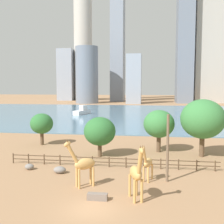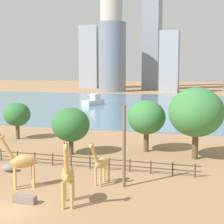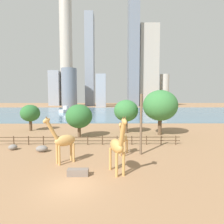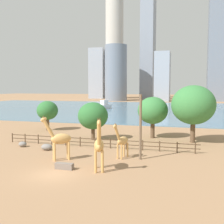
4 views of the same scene
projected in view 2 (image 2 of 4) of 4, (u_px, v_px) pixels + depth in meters
ground_plane at (163, 105)px, 100.84m from camera, size 400.00×400.00×0.00m
harbor_water at (161, 105)px, 97.97m from camera, size 180.00×86.00×0.20m
giraffe_tall at (101, 163)px, 30.27m from camera, size 1.39×2.81×4.15m
giraffe_companion at (68, 174)px, 25.49m from camera, size 1.67×3.21×5.28m
giraffe_young at (21, 161)px, 29.43m from camera, size 3.04×2.53×4.97m
utility_pole at (124, 147)px, 29.57m from camera, size 0.28×0.28×7.17m
boulder_by_pole at (9, 168)px, 34.44m from camera, size 1.46×1.06×0.80m
feeding_trough at (25, 199)px, 26.28m from camera, size 1.80×0.60×0.60m
enclosure_fence at (72, 160)px, 35.99m from camera, size 26.12×0.14×1.30m
tree_left_large at (146, 118)px, 42.46m from camera, size 4.69×4.69×6.44m
tree_center_broad at (17, 115)px, 50.31m from camera, size 3.86×3.86×5.41m
tree_right_tall at (196, 112)px, 38.70m from camera, size 6.22×6.22×8.23m
tree_left_small at (71, 125)px, 41.00m from camera, size 4.53×4.53×5.69m
boat_ferry at (94, 101)px, 98.54m from camera, size 4.90×7.58×3.14m
skyline_block_right at (170, 62)px, 154.12m from camera, size 8.29×8.69×27.41m
skyline_tower_short at (112, 57)px, 161.09m from camera, size 12.88×12.88×32.13m
skyline_block_wide at (153, 4)px, 175.90m from camera, size 8.21×13.81×87.27m
skyline_tower_far at (91, 57)px, 195.00m from camera, size 10.47×10.72×34.77m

